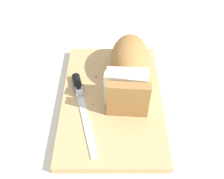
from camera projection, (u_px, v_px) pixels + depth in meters
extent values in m
plane|color=silver|center=(112.00, 102.00, 0.68)|extent=(3.00, 3.00, 0.00)
cube|color=tan|center=(112.00, 100.00, 0.67)|extent=(0.41, 0.28, 0.02)
ellipsoid|color=#A8753D|center=(129.00, 58.00, 0.69)|extent=(0.18, 0.11, 0.10)
cube|color=beige|center=(127.00, 83.00, 0.63)|extent=(0.03, 0.10, 0.10)
cube|color=beige|center=(125.00, 91.00, 0.61)|extent=(0.04, 0.10, 0.10)
cube|color=#A8753D|center=(128.00, 100.00, 0.59)|extent=(0.03, 0.10, 0.10)
cube|color=silver|center=(87.00, 123.00, 0.61)|extent=(0.19, 0.07, 0.00)
cylinder|color=black|center=(77.00, 83.00, 0.68)|extent=(0.07, 0.04, 0.02)
cube|color=silver|center=(79.00, 92.00, 0.66)|extent=(0.02, 0.02, 0.02)
sphere|color=#996633|center=(112.00, 110.00, 0.63)|extent=(0.00, 0.00, 0.00)
sphere|color=#996633|center=(128.00, 79.00, 0.70)|extent=(0.01, 0.01, 0.01)
sphere|color=#996633|center=(93.00, 104.00, 0.65)|extent=(0.00, 0.00, 0.00)
sphere|color=#996633|center=(96.00, 76.00, 0.71)|extent=(0.00, 0.00, 0.00)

